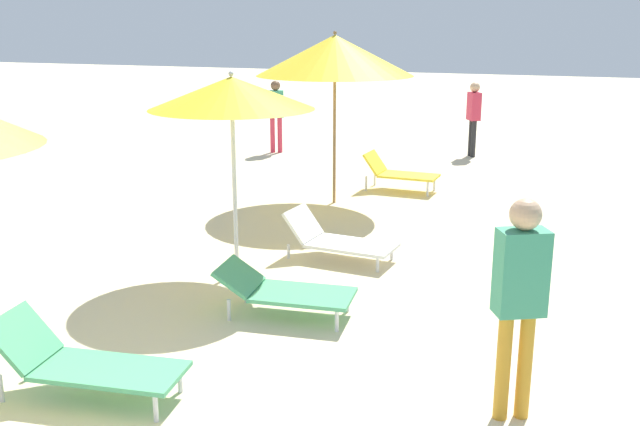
% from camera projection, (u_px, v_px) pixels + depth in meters
% --- Properties ---
extents(lounger_nearest_shoreside, '(1.59, 0.78, 0.67)m').
position_uv_depth(lounger_nearest_shoreside, '(84.00, 362.00, 5.76)').
color(lounger_nearest_shoreside, '#4CA572').
rests_on(lounger_nearest_shoreside, ground).
extents(umbrella_second, '(1.91, 1.91, 2.42)m').
position_uv_depth(umbrella_second, '(232.00, 93.00, 8.14)').
color(umbrella_second, silver).
rests_on(umbrella_second, ground).
extents(lounger_second_shoreside, '(1.44, 0.71, 0.61)m').
position_uv_depth(lounger_second_shoreside, '(337.00, 239.00, 9.16)').
color(lounger_second_shoreside, white).
rests_on(lounger_second_shoreside, ground).
extents(lounger_second_inland, '(1.46, 0.79, 0.52)m').
position_uv_depth(lounger_second_inland, '(284.00, 290.00, 7.37)').
color(lounger_second_inland, '#4CA572').
rests_on(lounger_second_inland, ground).
extents(umbrella_farthest, '(2.56, 2.56, 2.82)m').
position_uv_depth(umbrella_farthest, '(335.00, 55.00, 11.48)').
color(umbrella_farthest, olive).
rests_on(umbrella_farthest, ground).
extents(lounger_farthest_shoreside, '(1.32, 0.63, 0.67)m').
position_uv_depth(lounger_farthest_shoreside, '(399.00, 172.00, 12.88)').
color(lounger_farthest_shoreside, yellow).
rests_on(lounger_farthest_shoreside, ground).
extents(person_walking_near, '(0.37, 0.42, 1.67)m').
position_uv_depth(person_walking_near, '(474.00, 112.00, 16.02)').
color(person_walking_near, '#262628').
rests_on(person_walking_near, ground).
extents(person_walking_mid, '(0.42, 0.36, 1.74)m').
position_uv_depth(person_walking_mid, '(520.00, 288.00, 5.26)').
color(person_walking_mid, orange).
rests_on(person_walking_mid, ground).
extents(person_walking_far, '(0.42, 0.34, 1.66)m').
position_uv_depth(person_walking_far, '(276.00, 109.00, 16.51)').
color(person_walking_far, '#D8334C').
rests_on(person_walking_far, ground).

